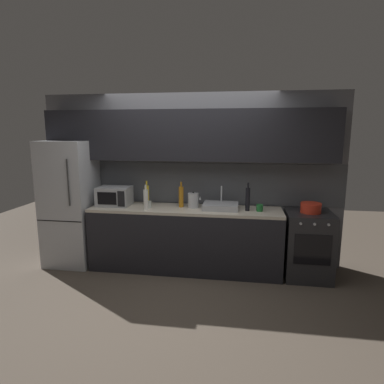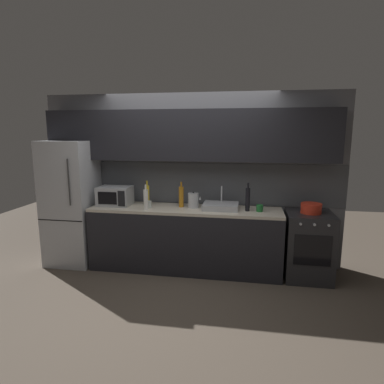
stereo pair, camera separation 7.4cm
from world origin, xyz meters
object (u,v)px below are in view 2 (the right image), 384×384
Objects in this scene: mug_clear at (149,204)px; wine_bottle_amber at (181,197)px; wine_bottle_white at (146,199)px; mug_green at (260,208)px; refrigerator at (72,203)px; microwave at (115,196)px; cooking_pot at (311,208)px; kettle at (193,200)px; oven_range at (308,246)px; wine_bottle_dark at (248,199)px; wine_bottle_yellow at (147,195)px.

wine_bottle_amber is at bearing 15.60° from mug_clear.
wine_bottle_white reaches higher than mug_green.
refrigerator is 3.97× the size of microwave.
cooking_pot is at bearing 1.67° from mug_clear.
kettle is 2.37× the size of mug_clear.
microwave is 4.98× the size of mug_green.
microwave is at bearing 179.58° from oven_range.
microwave is 1.90m from wine_bottle_dark.
refrigerator is 0.69m from microwave.
wine_bottle_yellow reaches higher than mug_green.
oven_range is 0.52m from cooking_pot.
microwave is 1.32× the size of wine_bottle_white.
wine_bottle_white is 0.15m from mug_clear.
refrigerator is 1.15m from wine_bottle_yellow.
wine_bottle_amber reaches higher than mug_green.
oven_range is at bearing -1.67° from kettle.
wine_bottle_amber reaches higher than oven_range.
wine_bottle_white reaches higher than microwave.
mug_green is (1.53, 0.16, -0.10)m from wine_bottle_white.
cooking_pot is at bearing 2.12° from mug_green.
wine_bottle_yellow reaches higher than cooking_pot.
wine_bottle_amber reaches higher than mug_clear.
mug_green is 0.34× the size of cooking_pot.
wine_bottle_yellow is 1.33× the size of cooking_pot.
wine_bottle_dark reaches higher than kettle.
wine_bottle_dark is at bearing -178.71° from oven_range.
refrigerator is 5.23× the size of wine_bottle_white.
oven_range is at bearing 1.29° from wine_bottle_dark.
microwave is at bearing 1.55° from refrigerator.
wine_bottle_amber is (-0.18, 0.01, 0.05)m from kettle.
wine_bottle_amber is at bearing -4.34° from wine_bottle_yellow.
microwave reaches higher than kettle.
wine_bottle_white is at bearing -174.11° from mug_green.
refrigerator is at bearing 171.45° from wine_bottle_white.
oven_range is 9.28× the size of mug_clear.
refrigerator is 7.94× the size of kettle.
microwave is 0.55m from mug_clear.
wine_bottle_white is 3.60× the size of mug_clear.
wine_bottle_yellow is at bearing 177.53° from cooking_pot.
kettle is 0.64× the size of wine_bottle_yellow.
mug_clear is at bearing -178.15° from wine_bottle_dark.
mug_clear is 1.53m from mug_green.
oven_range is 2.51× the size of wine_bottle_amber.
oven_range is 2.33m from wine_bottle_yellow.
kettle is 0.64× the size of wine_bottle_amber.
refrigerator is at bearing 179.56° from wine_bottle_dark.
wine_bottle_white is at bearing -173.23° from wine_bottle_dark.
wine_bottle_dark is (2.58, -0.02, 0.15)m from refrigerator.
mug_green is at bearing -4.37° from wine_bottle_amber.
wine_bottle_dark reaches higher than wine_bottle_yellow.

